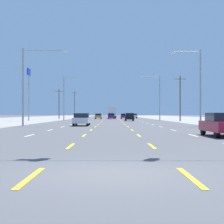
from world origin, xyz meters
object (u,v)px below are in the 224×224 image
at_px(streetlight_left_row_0, 27,79).
at_px(streetlight_right_row_1, 157,94).
at_px(sedan_inner_left_far, 97,116).
at_px(pole_sign_left_row_2, 28,81).
at_px(sedan_far_right_nearest, 221,124).
at_px(box_truck_center_turn_farthest, 111,112).
at_px(hatchback_inner_right_mid, 128,117).
at_px(streetlight_right_row_0, 196,82).
at_px(hatchback_center_turn_midfar, 110,116).
at_px(sedan_inner_left_near, 81,119).
at_px(streetlight_left_row_1, 64,95).
at_px(sedan_center_turn_distant_b, 112,116).
at_px(sedan_inner_right_farther, 123,116).
at_px(sedan_far_right_distant_a, 133,116).
at_px(hatchback_far_right_distant_c, 130,116).

height_order(streetlight_left_row_0, streetlight_right_row_1, streetlight_right_row_1).
distance_m(sedan_inner_left_far, streetlight_left_row_0, 57.58).
distance_m(sedan_inner_left_far, pole_sign_left_row_2, 29.74).
height_order(sedan_far_right_nearest, pole_sign_left_row_2, pole_sign_left_row_2).
bearing_deg(box_truck_center_turn_farthest, pole_sign_left_row_2, -116.40).
height_order(hatchback_inner_right_mid, streetlight_right_row_1, streetlight_right_row_1).
distance_m(streetlight_left_row_0, streetlight_right_row_0, 19.33).
bearing_deg(hatchback_center_turn_midfar, sedan_far_right_nearest, -84.45).
height_order(sedan_inner_left_far, streetlight_left_row_0, streetlight_left_row_0).
height_order(sedan_inner_left_near, hatchback_inner_right_mid, hatchback_inner_right_mid).
xyz_separation_m(sedan_inner_left_far, streetlight_left_row_0, (-5.81, -57.10, 4.56)).
bearing_deg(pole_sign_left_row_2, streetlight_left_row_1, 23.71).
xyz_separation_m(sedan_inner_left_near, sedan_center_turn_distant_b, (3.72, 81.26, 0.00)).
bearing_deg(streetlight_left_row_1, box_truck_center_turn_farthest, 72.29).
distance_m(sedan_inner_right_farther, streetlight_left_row_0, 59.60).
bearing_deg(streetlight_right_row_0, box_truck_center_turn_farthest, 98.44).
distance_m(sedan_far_right_distant_a, streetlight_right_row_1, 34.32).
height_order(hatchback_center_turn_midfar, streetlight_right_row_1, streetlight_right_row_1).
distance_m(pole_sign_left_row_2, streetlight_left_row_0, 32.35).
bearing_deg(box_truck_center_turn_farthest, sedan_center_turn_distant_b, 89.54).
distance_m(streetlight_right_row_0, streetlight_left_row_1, 39.68).
relative_size(sedan_inner_left_near, hatchback_far_right_distant_c, 1.15).
relative_size(box_truck_center_turn_farthest, streetlight_left_row_1, 0.77).
bearing_deg(streetlight_right_row_1, sedan_inner_right_farther, 105.04).
bearing_deg(sedan_inner_right_farther, streetlight_left_row_0, -102.55).
height_order(hatchback_far_right_distant_c, pole_sign_left_row_2, pole_sign_left_row_2).
height_order(sedan_inner_left_near, streetlight_left_row_0, streetlight_left_row_0).
distance_m(sedan_inner_left_near, hatchback_far_right_distant_c, 85.16).
bearing_deg(hatchback_far_right_distant_c, hatchback_center_turn_midfar, -102.53).
bearing_deg(streetlight_left_row_1, pole_sign_left_row_2, -156.29).
distance_m(sedan_center_turn_distant_b, streetlight_right_row_0, 82.70).
bearing_deg(hatchback_far_right_distant_c, sedan_inner_right_farther, -97.33).
height_order(sedan_inner_left_near, sedan_inner_left_far, same).
bearing_deg(sedan_far_right_nearest, hatchback_center_turn_midfar, 95.55).
bearing_deg(hatchback_inner_right_mid, hatchback_center_turn_midfar, 98.40).
bearing_deg(hatchback_inner_right_mid, streetlight_right_row_1, 41.61).
distance_m(streetlight_left_row_0, streetlight_left_row_1, 34.49).
relative_size(hatchback_center_turn_midfar, sedan_inner_left_far, 0.87).
bearing_deg(streetlight_left_row_0, sedan_inner_right_farther, 77.45).
bearing_deg(streetlight_left_row_0, streetlight_right_row_0, 0.00).
height_order(hatchback_inner_right_mid, streetlight_left_row_1, streetlight_left_row_1).
relative_size(box_truck_center_turn_farthest, pole_sign_left_row_2, 0.68).
xyz_separation_m(sedan_inner_left_near, hatchback_far_right_distant_c, (10.40, 84.52, 0.03)).
relative_size(sedan_far_right_nearest, streetlight_right_row_1, 0.48).
relative_size(sedan_inner_left_far, sedan_inner_right_farther, 1.00).
distance_m(sedan_inner_right_farther, streetlight_left_row_1, 27.36).
bearing_deg(sedan_far_right_nearest, sedan_far_right_distant_a, 90.02).
distance_m(sedan_center_turn_distant_b, streetlight_left_row_1, 48.80).
xyz_separation_m(pole_sign_left_row_2, streetlight_left_row_0, (7.32, -31.40, -2.64)).
distance_m(box_truck_center_turn_farthest, sedan_center_turn_distant_b, 16.56).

